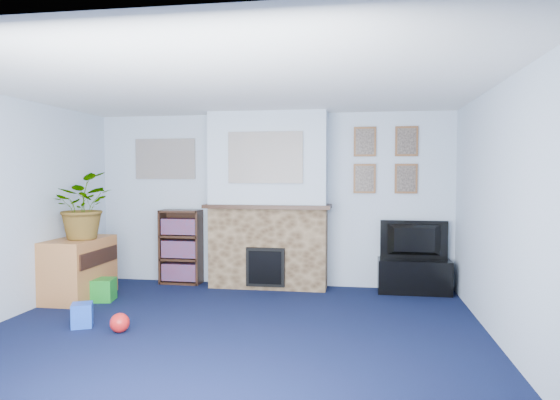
% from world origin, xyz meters
% --- Properties ---
extents(floor, '(5.00, 4.50, 0.01)m').
position_xyz_m(floor, '(0.00, 0.00, 0.00)').
color(floor, black).
rests_on(floor, ground).
extents(ceiling, '(5.00, 4.50, 0.01)m').
position_xyz_m(ceiling, '(0.00, 0.00, 2.40)').
color(ceiling, white).
rests_on(ceiling, wall_back).
extents(wall_back, '(5.00, 0.04, 2.40)m').
position_xyz_m(wall_back, '(0.00, 2.25, 1.20)').
color(wall_back, '#AFBFD4').
rests_on(wall_back, ground).
extents(wall_front, '(5.00, 0.04, 2.40)m').
position_xyz_m(wall_front, '(0.00, -2.25, 1.20)').
color(wall_front, '#AFBFD4').
rests_on(wall_front, ground).
extents(wall_right, '(0.04, 4.50, 2.40)m').
position_xyz_m(wall_right, '(2.50, 0.00, 1.20)').
color(wall_right, '#AFBFD4').
rests_on(wall_right, ground).
extents(chimney_breast, '(1.72, 0.50, 2.40)m').
position_xyz_m(chimney_breast, '(0.00, 2.05, 1.18)').
color(chimney_breast, brown).
rests_on(chimney_breast, ground).
extents(collage_main, '(1.00, 0.03, 0.68)m').
position_xyz_m(collage_main, '(0.00, 1.84, 1.78)').
color(collage_main, gray).
rests_on(collage_main, chimney_breast).
extents(collage_left, '(0.90, 0.03, 0.58)m').
position_xyz_m(collage_left, '(-1.55, 2.23, 1.78)').
color(collage_left, gray).
rests_on(collage_left, wall_back).
extents(portrait_tl, '(0.30, 0.03, 0.40)m').
position_xyz_m(portrait_tl, '(1.30, 2.23, 2.00)').
color(portrait_tl, brown).
rests_on(portrait_tl, wall_back).
extents(portrait_tr, '(0.30, 0.03, 0.40)m').
position_xyz_m(portrait_tr, '(1.85, 2.23, 2.00)').
color(portrait_tr, brown).
rests_on(portrait_tr, wall_back).
extents(portrait_bl, '(0.30, 0.03, 0.40)m').
position_xyz_m(portrait_bl, '(1.30, 2.23, 1.50)').
color(portrait_bl, brown).
rests_on(portrait_bl, wall_back).
extents(portrait_br, '(0.30, 0.03, 0.40)m').
position_xyz_m(portrait_br, '(1.85, 2.23, 1.50)').
color(portrait_br, brown).
rests_on(portrait_br, wall_back).
extents(tv_stand, '(0.93, 0.39, 0.44)m').
position_xyz_m(tv_stand, '(1.95, 2.03, 0.23)').
color(tv_stand, black).
rests_on(tv_stand, ground).
extents(television, '(0.88, 0.13, 0.50)m').
position_xyz_m(television, '(1.95, 2.05, 0.69)').
color(television, black).
rests_on(television, tv_stand).
extents(bookshelf, '(0.58, 0.28, 1.05)m').
position_xyz_m(bookshelf, '(-1.28, 2.11, 0.50)').
color(bookshelf, black).
rests_on(bookshelf, ground).
extents(sideboard, '(0.54, 0.97, 0.76)m').
position_xyz_m(sideboard, '(-2.24, 1.07, 0.35)').
color(sideboard, '#B26D39').
rests_on(sideboard, ground).
extents(potted_plant, '(0.99, 0.97, 0.83)m').
position_xyz_m(potted_plant, '(-2.19, 1.02, 1.17)').
color(potted_plant, '#26661E').
rests_on(potted_plant, sideboard).
extents(mantel_clock, '(0.11, 0.07, 0.16)m').
position_xyz_m(mantel_clock, '(-0.04, 2.00, 1.22)').
color(mantel_clock, gold).
rests_on(mantel_clock, chimney_breast).
extents(mantel_candle, '(0.05, 0.05, 0.15)m').
position_xyz_m(mantel_candle, '(0.30, 2.00, 1.23)').
color(mantel_candle, '#B2BFC6').
rests_on(mantel_candle, chimney_breast).
extents(mantel_teddy, '(0.14, 0.14, 0.14)m').
position_xyz_m(mantel_teddy, '(-0.49, 2.00, 1.22)').
color(mantel_teddy, gray).
rests_on(mantel_teddy, chimney_breast).
extents(mantel_can, '(0.06, 0.06, 0.13)m').
position_xyz_m(mantel_can, '(0.68, 2.00, 1.21)').
color(mantel_can, blue).
rests_on(mantel_can, chimney_breast).
extents(green_crate, '(0.38, 0.33, 0.27)m').
position_xyz_m(green_crate, '(-1.92, 1.00, 0.14)').
color(green_crate, '#198C26').
rests_on(green_crate, ground).
extents(toy_ball, '(0.19, 0.19, 0.19)m').
position_xyz_m(toy_ball, '(-1.10, -0.11, 0.09)').
color(toy_ball, red).
rests_on(toy_ball, ground).
extents(toy_block, '(0.26, 0.26, 0.24)m').
position_xyz_m(toy_block, '(-1.56, -0.00, 0.11)').
color(toy_block, blue).
rests_on(toy_block, ground).
extents(toy_tube, '(0.31, 0.14, 0.18)m').
position_xyz_m(toy_tube, '(-2.30, 0.75, 0.07)').
color(toy_tube, red).
rests_on(toy_tube, ground).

